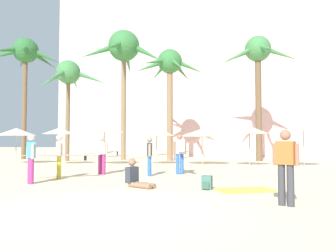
% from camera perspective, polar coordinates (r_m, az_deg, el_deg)
% --- Properties ---
extents(ground, '(120.00, 120.00, 0.00)m').
position_cam_1_polar(ground, '(7.12, -11.01, -14.38)').
color(ground, beige).
extents(hotel_pink, '(16.99, 10.39, 16.33)m').
position_cam_1_polar(hotel_pink, '(35.81, 15.38, 8.33)').
color(hotel_pink, beige).
rests_on(hotel_pink, ground).
extents(hotel_tower_gray, '(18.82, 8.03, 28.23)m').
position_cam_1_polar(hotel_tower_gray, '(44.58, -4.88, 13.96)').
color(hotel_tower_gray, '#A8A8A3').
rests_on(hotel_tower_gray, ground).
extents(palm_tree_far_left, '(5.15, 4.51, 8.15)m').
position_cam_1_polar(palm_tree_far_left, '(24.09, 0.29, 9.83)').
color(palm_tree_far_left, '#896B4C').
rests_on(palm_tree_far_left, ground).
extents(palm_tree_left, '(6.02, 5.65, 9.61)m').
position_cam_1_polar(palm_tree_left, '(28.64, -23.80, 11.11)').
color(palm_tree_left, brown).
rests_on(palm_tree_left, ground).
extents(palm_tree_center, '(5.34, 5.35, 7.20)m').
position_cam_1_polar(palm_tree_center, '(24.59, -17.12, 8.20)').
color(palm_tree_center, brown).
rests_on(palm_tree_center, ground).
extents(palm_tree_right, '(6.60, 6.51, 9.95)m').
position_cam_1_polar(palm_tree_right, '(25.84, -7.81, 12.96)').
color(palm_tree_right, '#896B4C').
rests_on(palm_tree_right, ground).
extents(palm_tree_far_right, '(5.50, 5.52, 8.99)m').
position_cam_1_polar(palm_tree_far_right, '(24.67, 15.45, 11.34)').
color(palm_tree_far_right, brown).
rests_on(palm_tree_far_right, ground).
extents(cafe_umbrella_0, '(2.25, 2.25, 2.46)m').
position_cam_1_polar(cafe_umbrella_0, '(19.76, 22.70, -0.13)').
color(cafe_umbrella_0, gray).
rests_on(cafe_umbrella_0, ground).
extents(cafe_umbrella_1, '(2.77, 2.77, 2.16)m').
position_cam_1_polar(cafe_umbrella_1, '(19.43, 5.99, -1.17)').
color(cafe_umbrella_1, gray).
rests_on(cafe_umbrella_1, ground).
extents(cafe_umbrella_2, '(2.36, 2.36, 2.23)m').
position_cam_1_polar(cafe_umbrella_2, '(22.40, -25.09, -0.93)').
color(cafe_umbrella_2, gray).
rests_on(cafe_umbrella_2, ground).
extents(cafe_umbrella_3, '(2.13, 2.13, 2.24)m').
position_cam_1_polar(cafe_umbrella_3, '(19.57, -1.98, -0.99)').
color(cafe_umbrella_3, gray).
rests_on(cafe_umbrella_3, ground).
extents(cafe_umbrella_4, '(2.29, 2.29, 2.36)m').
position_cam_1_polar(cafe_umbrella_4, '(19.71, -11.08, -0.48)').
color(cafe_umbrella_4, gray).
rests_on(cafe_umbrella_4, ground).
extents(cafe_umbrella_5, '(2.13, 2.13, 2.29)m').
position_cam_1_polar(cafe_umbrella_5, '(19.09, 14.09, -0.66)').
color(cafe_umbrella_5, gray).
rests_on(cafe_umbrella_5, ground).
extents(cafe_umbrella_6, '(2.00, 2.00, 2.22)m').
position_cam_1_polar(cafe_umbrella_6, '(20.49, -18.59, -0.84)').
color(cafe_umbrella_6, gray).
rests_on(cafe_umbrella_6, ground).
extents(beach_towel, '(1.96, 1.57, 0.01)m').
position_cam_1_polar(beach_towel, '(9.96, 13.45, -10.89)').
color(beach_towel, '#F4CC4C').
rests_on(beach_towel, ground).
extents(backpack, '(0.34, 0.31, 0.42)m').
position_cam_1_polar(backpack, '(9.86, 6.84, -9.89)').
color(backpack, '#437063').
rests_on(backpack, ground).
extents(person_near_left, '(1.19, 2.99, 1.74)m').
position_cam_1_polar(person_near_left, '(14.30, 2.10, -4.69)').
color(person_near_left, blue).
rests_on(person_near_left, ground).
extents(person_far_right, '(1.01, 3.06, 1.66)m').
position_cam_1_polar(person_far_right, '(14.47, -11.37, -4.70)').
color(person_far_right, '#B7337F').
rests_on(person_far_right, ground).
extents(person_mid_right, '(1.03, 0.86, 0.89)m').
position_cam_1_polar(person_mid_right, '(10.37, -5.61, -8.99)').
color(person_mid_right, '#936B51').
rests_on(person_mid_right, ground).
extents(person_mid_center, '(2.60, 1.47, 1.69)m').
position_cam_1_polar(person_mid_center, '(13.14, -18.76, -4.80)').
color(person_mid_center, gold).
rests_on(person_mid_center, ground).
extents(person_far_left, '(0.29, 0.61, 1.62)m').
position_cam_1_polar(person_far_left, '(13.46, -3.27, -5.00)').
color(person_far_left, blue).
rests_on(person_far_left, ground).
extents(person_mid_left, '(0.55, 0.42, 1.71)m').
position_cam_1_polar(person_mid_left, '(7.81, 19.98, -6.27)').
color(person_mid_left, '#3D3D42').
rests_on(person_mid_left, ground).
extents(person_near_right, '(0.46, 0.53, 1.67)m').
position_cam_1_polar(person_near_right, '(11.99, -22.93, -4.97)').
color(person_near_right, '#B7337F').
rests_on(person_near_right, ground).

